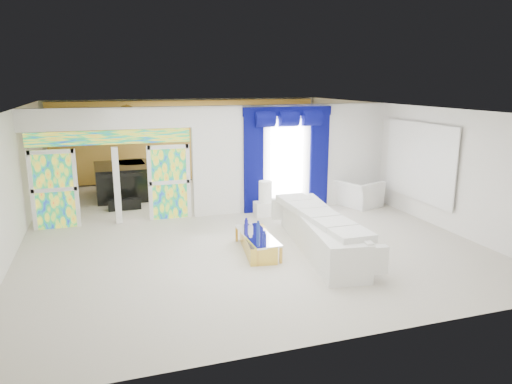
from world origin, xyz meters
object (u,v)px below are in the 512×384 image
object	(u,v)px
console_table	(275,208)
grand_piano	(121,181)
coffee_table	(257,244)
armchair	(358,193)
white_sofa	(320,233)

from	to	relation	value
console_table	grand_piano	bearing A→B (deg)	138.46
coffee_table	grand_piano	distance (m)	6.65
console_table	armchair	size ratio (longest dim) A/B	0.99
white_sofa	coffee_table	bearing A→B (deg)	175.91
console_table	grand_piano	xyz separation A→B (m)	(-3.97, 3.52, 0.32)
console_table	armchair	xyz separation A→B (m)	(2.67, 0.17, 0.19)
white_sofa	grand_piano	distance (m)	7.53
armchair	white_sofa	bearing A→B (deg)	120.76
armchair	console_table	bearing A→B (deg)	75.83
coffee_table	armchair	xyz separation A→B (m)	(4.06, 2.78, 0.20)
white_sofa	console_table	size ratio (longest dim) A/B	3.30
grand_piano	white_sofa	bearing A→B (deg)	-60.41
white_sofa	coffee_table	world-z (taller)	white_sofa
white_sofa	coffee_table	size ratio (longest dim) A/B	2.35
white_sofa	console_table	distance (m)	2.91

